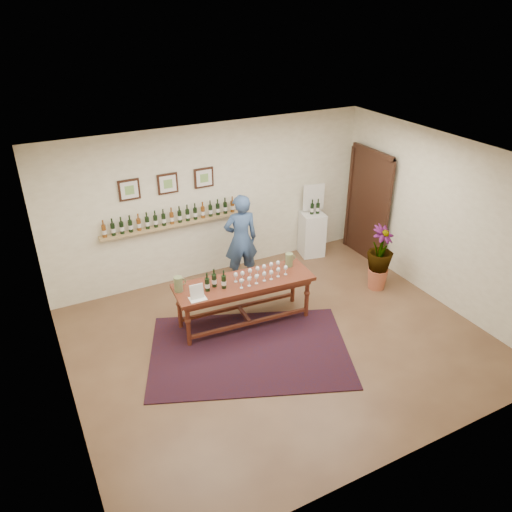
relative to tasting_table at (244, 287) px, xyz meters
name	(u,v)px	position (x,y,z in m)	size (l,w,h in m)	color
ground	(280,341)	(0.25, -0.72, -0.65)	(6.00, 6.00, 0.00)	brown
room_shell	(330,208)	(2.36, 1.14, 0.47)	(6.00, 6.00, 6.00)	white
rug	(249,351)	(-0.27, -0.71, -0.65)	(2.90, 1.93, 0.02)	#3F110B
tasting_table	(244,287)	(0.00, 0.00, 0.00)	(2.22, 0.86, 0.77)	#4D1F13
table_glasses	(261,274)	(0.26, -0.06, 0.20)	(1.21, 0.28, 0.17)	silver
table_bottles	(215,279)	(-0.48, 0.01, 0.27)	(0.30, 0.17, 0.32)	black
pitcher_left	(178,284)	(-1.00, 0.17, 0.24)	(0.15, 0.15, 0.24)	#636F45
pitcher_right	(289,260)	(0.86, 0.09, 0.23)	(0.14, 0.14, 0.22)	#636F45
menu_card	(197,292)	(-0.82, -0.13, 0.23)	(0.24, 0.18, 0.22)	silver
display_pedestal	(312,234)	(2.25, 1.51, -0.21)	(0.44, 0.44, 0.88)	silver
pedestal_bottles	(315,206)	(2.27, 1.50, 0.39)	(0.32, 0.08, 0.32)	black
info_sign	(314,197)	(2.31, 1.61, 0.52)	(0.43, 0.02, 0.59)	silver
potted_plant	(380,258)	(2.58, -0.14, -0.05)	(0.69, 0.69, 1.03)	#B1593B
person	(241,239)	(0.53, 1.21, 0.18)	(0.61, 0.40, 1.68)	#344E7B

